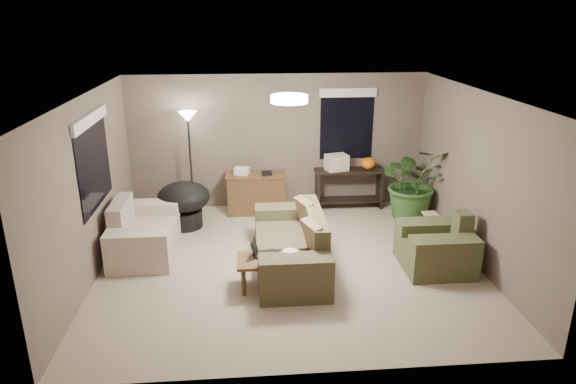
{
  "coord_description": "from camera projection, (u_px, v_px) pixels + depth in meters",
  "views": [
    {
      "loc": [
        -0.61,
        -6.86,
        3.52
      ],
      "look_at": [
        0.0,
        0.2,
        1.05
      ],
      "focal_mm": 32.0,
      "sensor_mm": 36.0,
      "label": 1
    }
  ],
  "objects": [
    {
      "name": "room_shell",
      "position": [
        289.0,
        183.0,
        7.25
      ],
      "size": [
        5.5,
        5.5,
        5.5
      ],
      "color": "tan",
      "rests_on": "ground"
    },
    {
      "name": "main_sofa",
      "position": [
        293.0,
        248.0,
        7.46
      ],
      "size": [
        0.95,
        2.2,
        0.85
      ],
      "color": "brown",
      "rests_on": "ground"
    },
    {
      "name": "throw_pillows",
      "position": [
        310.0,
        225.0,
        7.36
      ],
      "size": [
        0.37,
        1.4,
        0.47
      ],
      "color": "#8C7251",
      "rests_on": "main_sofa"
    },
    {
      "name": "loveseat",
      "position": [
        143.0,
        234.0,
        7.91
      ],
      "size": [
        0.9,
        1.6,
        0.85
      ],
      "color": "beige",
      "rests_on": "ground"
    },
    {
      "name": "armchair",
      "position": [
        437.0,
        248.0,
        7.44
      ],
      "size": [
        0.95,
        1.0,
        0.85
      ],
      "color": "#484A2C",
      "rests_on": "ground"
    },
    {
      "name": "coffee_table",
      "position": [
        274.0,
        262.0,
        6.89
      ],
      "size": [
        1.0,
        0.55,
        0.42
      ],
      "color": "brown",
      "rests_on": "ground"
    },
    {
      "name": "laptop",
      "position": [
        262.0,
        251.0,
        6.93
      ],
      "size": [
        0.41,
        0.35,
        0.24
      ],
      "color": "black",
      "rests_on": "coffee_table"
    },
    {
      "name": "plastic_bag",
      "position": [
        290.0,
        256.0,
        6.71
      ],
      "size": [
        0.35,
        0.33,
        0.2
      ],
      "primitive_type": "ellipsoid",
      "rotation": [
        0.0,
        0.0,
        -0.26
      ],
      "color": "white",
      "rests_on": "coffee_table"
    },
    {
      "name": "desk",
      "position": [
        256.0,
        193.0,
        9.49
      ],
      "size": [
        1.1,
        0.5,
        0.75
      ],
      "color": "brown",
      "rests_on": "ground"
    },
    {
      "name": "desk_papers",
      "position": [
        247.0,
        171.0,
        9.33
      ],
      "size": [
        0.69,
        0.29,
        0.12
      ],
      "color": "silver",
      "rests_on": "desk"
    },
    {
      "name": "console_table",
      "position": [
        349.0,
        185.0,
        9.72
      ],
      "size": [
        1.3,
        0.4,
        0.75
      ],
      "color": "black",
      "rests_on": "ground"
    },
    {
      "name": "pumpkin",
      "position": [
        368.0,
        163.0,
        9.61
      ],
      "size": [
        0.33,
        0.33,
        0.22
      ],
      "primitive_type": "ellipsoid",
      "rotation": [
        0.0,
        0.0,
        -0.26
      ],
      "color": "orange",
      "rests_on": "console_table"
    },
    {
      "name": "cardboard_box",
      "position": [
        337.0,
        162.0,
        9.55
      ],
      "size": [
        0.46,
        0.39,
        0.29
      ],
      "primitive_type": "cube",
      "rotation": [
        0.0,
        0.0,
        0.26
      ],
      "color": "beige",
      "rests_on": "console_table"
    },
    {
      "name": "papasan_chair",
      "position": [
        184.0,
        201.0,
        8.81
      ],
      "size": [
        1.02,
        1.02,
        0.8
      ],
      "color": "black",
      "rests_on": "ground"
    },
    {
      "name": "floor_lamp",
      "position": [
        188.0,
        129.0,
        9.01
      ],
      "size": [
        0.32,
        0.32,
        1.91
      ],
      "color": "black",
      "rests_on": "ground"
    },
    {
      "name": "ceiling_fixture",
      "position": [
        289.0,
        99.0,
        6.86
      ],
      "size": [
        0.5,
        0.5,
        0.1
      ],
      "primitive_type": "cylinder",
      "color": "white",
      "rests_on": "room_shell"
    },
    {
      "name": "houseplant",
      "position": [
        413.0,
        190.0,
        9.16
      ],
      "size": [
        1.23,
        1.37,
        1.07
      ],
      "primitive_type": "imported",
      "color": "#2D5923",
      "rests_on": "ground"
    },
    {
      "name": "cat_scratching_post",
      "position": [
        429.0,
        230.0,
        8.29
      ],
      "size": [
        0.32,
        0.32,
        0.5
      ],
      "color": "tan",
      "rests_on": "ground"
    },
    {
      "name": "window_left",
      "position": [
        92.0,
        145.0,
        7.13
      ],
      "size": [
        0.05,
        1.56,
        1.33
      ],
      "color": "black",
      "rests_on": "room_shell"
    },
    {
      "name": "window_back",
      "position": [
        347.0,
        112.0,
        9.51
      ],
      "size": [
        1.06,
        0.05,
        1.33
      ],
      "color": "black",
      "rests_on": "room_shell"
    }
  ]
}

